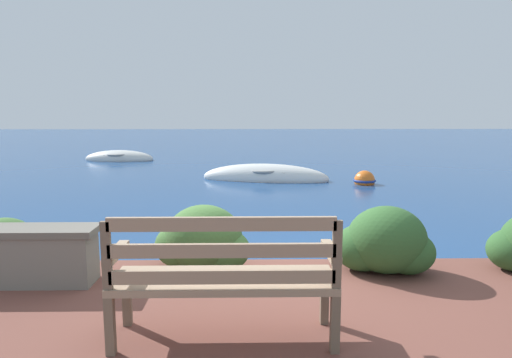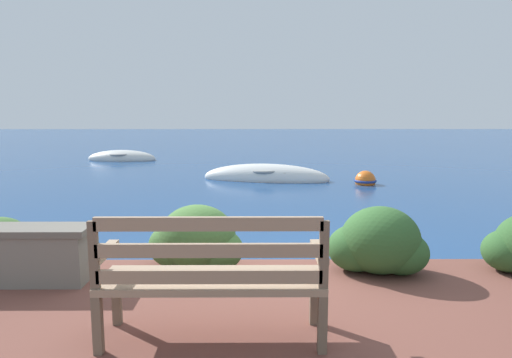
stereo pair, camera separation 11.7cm
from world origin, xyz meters
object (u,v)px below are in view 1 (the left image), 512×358
Objects in this scene: rowboat_nearest at (265,178)px; mooring_buoy at (364,181)px; park_bench at (224,275)px; rowboat_mid at (119,159)px.

mooring_buoy is (2.44, -0.72, 0.03)m from rowboat_nearest.
rowboat_nearest is 2.54m from mooring_buoy.
rowboat_nearest reaches higher than mooring_buoy.
park_bench is 8.90m from rowboat_nearest.
park_bench reaches higher than mooring_buoy.
rowboat_nearest is 6.18× the size of mooring_buoy.
park_bench is at bearing 112.52° from rowboat_mid.
park_bench is 2.78× the size of mooring_buoy.
rowboat_mid is (-4.54, 13.67, -0.65)m from park_bench.
mooring_buoy is at bearing -5.16° from rowboat_nearest.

